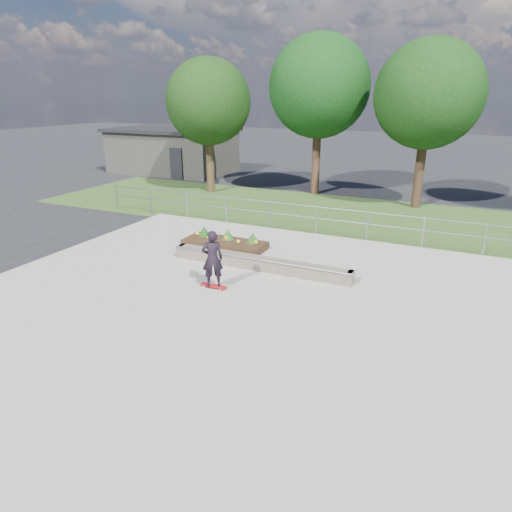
{
  "coord_description": "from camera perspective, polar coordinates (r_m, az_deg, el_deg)",
  "views": [
    {
      "loc": [
        5.2,
        -9.18,
        5.33
      ],
      "look_at": [
        0.2,
        1.5,
        1.1
      ],
      "focal_mm": 32.0,
      "sensor_mm": 36.0,
      "label": 1
    }
  ],
  "objects": [
    {
      "name": "grind_ledge",
      "position": [
        14.36,
        0.38,
        -0.91
      ],
      "size": [
        6.0,
        0.44,
        0.43
      ],
      "color": "brown",
      "rests_on": "concrete_slab"
    },
    {
      "name": "concrete_slab",
      "position": [
        11.8,
        -4.0,
        -7.0
      ],
      "size": [
        15.0,
        15.0,
        0.06
      ],
      "primitive_type": "cube",
      "color": "gray",
      "rests_on": "ground"
    },
    {
      "name": "skateboarder",
      "position": [
        12.8,
        -5.47,
        -0.36
      ],
      "size": [
        0.8,
        0.65,
        1.72
      ],
      "color": "white",
      "rests_on": "concrete_slab"
    },
    {
      "name": "ground",
      "position": [
        11.82,
        -3.99,
        -7.13
      ],
      "size": [
        120.0,
        120.0,
        0.0
      ],
      "primitive_type": "plane",
      "color": "black",
      "rests_on": "ground"
    },
    {
      "name": "tree_far_left",
      "position": [
        25.81,
        -5.99,
        18.59
      ],
      "size": [
        4.55,
        4.55,
        7.15
      ],
      "color": "#372716",
      "rests_on": "ground"
    },
    {
      "name": "building",
      "position": [
        33.49,
        -10.36,
        12.89
      ],
      "size": [
        8.4,
        5.4,
        3.0
      ],
      "color": "#32302C",
      "rests_on": "ground"
    },
    {
      "name": "fence",
      "position": [
        18.05,
        7.54,
        4.94
      ],
      "size": [
        20.06,
        0.06,
        1.2
      ],
      "color": "gray",
      "rests_on": "ground"
    },
    {
      "name": "tree_mid_left",
      "position": [
        25.37,
        7.91,
        20.2
      ],
      "size": [
        5.25,
        5.25,
        8.25
      ],
      "color": "#372016",
      "rests_on": "ground"
    },
    {
      "name": "grass_verge",
      "position": [
        21.5,
        10.34,
        5.1
      ],
      "size": [
        30.0,
        8.0,
        0.02
      ],
      "primitive_type": "cube",
      "color": "#2D481D",
      "rests_on": "ground"
    },
    {
      "name": "planter_bed",
      "position": [
        16.49,
        -3.85,
        1.74
      ],
      "size": [
        3.0,
        1.2,
        0.61
      ],
      "color": "black",
      "rests_on": "concrete_slab"
    },
    {
      "name": "tree_mid_right",
      "position": [
        23.28,
        20.76,
        18.31
      ],
      "size": [
        4.9,
        4.9,
        7.7
      ],
      "color": "black",
      "rests_on": "ground"
    }
  ]
}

